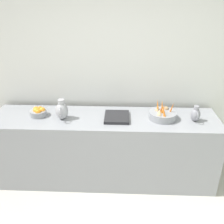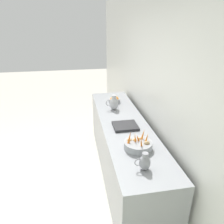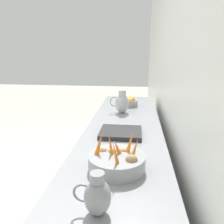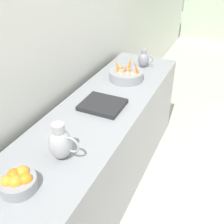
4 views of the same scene
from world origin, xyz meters
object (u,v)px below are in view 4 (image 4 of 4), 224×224
at_px(vegetable_colander, 126,75).
at_px(metal_pitcher_short, 144,59).
at_px(orange_bowl, 18,181).
at_px(metal_pitcher_tall, 60,143).

bearing_deg(vegetable_colander, metal_pitcher_short, 82.83).
relative_size(vegetable_colander, orange_bowl, 1.61).
bearing_deg(metal_pitcher_tall, orange_bowl, -102.97).
distance_m(vegetable_colander, orange_bowl, 1.54).
height_order(metal_pitcher_tall, metal_pitcher_short, metal_pitcher_tall).
distance_m(orange_bowl, metal_pitcher_short, 1.92).
bearing_deg(orange_bowl, metal_pitcher_tall, 77.03).
relative_size(metal_pitcher_tall, metal_pitcher_short, 1.30).
bearing_deg(metal_pitcher_short, orange_bowl, -91.88).
xyz_separation_m(orange_bowl, metal_pitcher_short, (0.06, 1.92, 0.04)).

